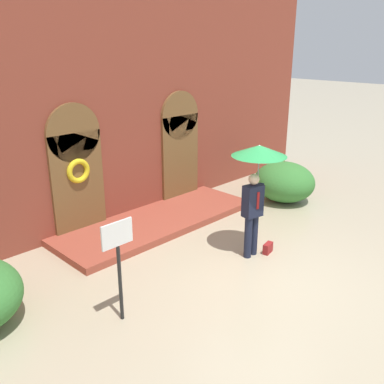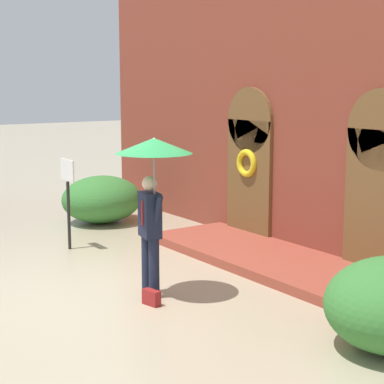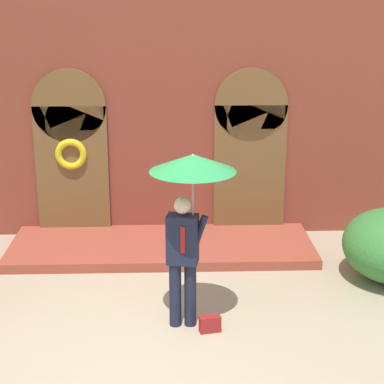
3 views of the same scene
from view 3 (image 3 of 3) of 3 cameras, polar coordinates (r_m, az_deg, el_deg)
ground_plane at (r=8.44m, az=-2.95°, el=-13.16°), size 80.00×80.00×0.00m
building_facade at (r=11.55m, az=-2.83°, el=9.25°), size 14.00×2.30×5.60m
person_with_umbrella at (r=8.08m, az=-0.17°, el=0.29°), size 1.10×1.10×2.36m
handbag at (r=8.61m, az=1.61°, el=-11.65°), size 0.30×0.17×0.22m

